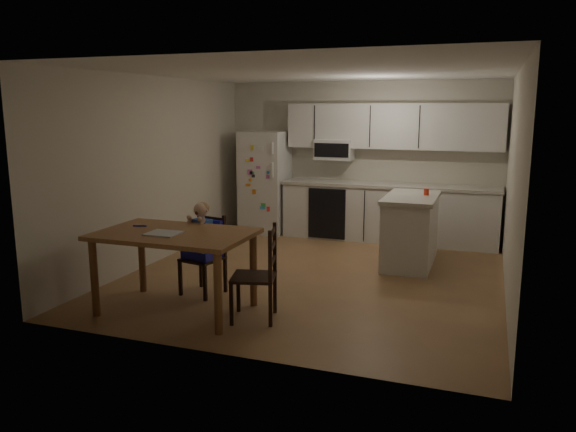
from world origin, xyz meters
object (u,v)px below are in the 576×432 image
(red_cup, at_px, (426,192))
(dining_table, at_px, (175,243))
(chair_booster, at_px, (204,238))
(chair_side, at_px, (263,267))
(refrigerator, at_px, (265,182))
(kitchen_island, at_px, (410,230))

(red_cup, height_order, dining_table, red_cup)
(chair_booster, distance_m, chair_side, 1.08)
(dining_table, height_order, chair_side, chair_side)
(dining_table, relative_size, chair_side, 1.65)
(refrigerator, height_order, chair_booster, refrigerator)
(chair_side, bearing_deg, refrigerator, -172.76)
(kitchen_island, bearing_deg, chair_side, -113.32)
(chair_booster, bearing_deg, red_cup, 55.41)
(red_cup, height_order, chair_booster, chair_booster)
(red_cup, distance_m, chair_booster, 3.06)
(chair_booster, height_order, chair_side, chair_booster)
(red_cup, relative_size, dining_table, 0.05)
(dining_table, distance_m, chair_side, 0.96)
(dining_table, xyz_separation_m, chair_booster, (0.01, 0.61, -0.09))
(kitchen_island, distance_m, chair_side, 2.76)
(kitchen_island, xyz_separation_m, chair_side, (-1.09, -2.53, 0.06))
(refrigerator, bearing_deg, chair_booster, -79.90)
(refrigerator, distance_m, kitchen_island, 2.91)
(dining_table, bearing_deg, red_cup, 50.91)
(refrigerator, distance_m, red_cup, 3.00)
(refrigerator, bearing_deg, kitchen_island, -25.51)
(refrigerator, relative_size, kitchen_island, 1.34)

